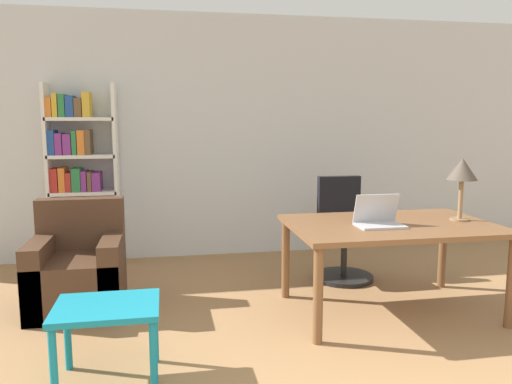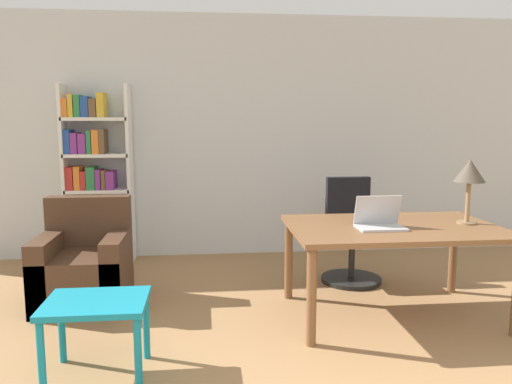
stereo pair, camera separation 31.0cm
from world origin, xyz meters
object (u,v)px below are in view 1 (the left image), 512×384
object	(u,v)px
table_lamp	(462,172)
bookshelf	(78,183)
office_chair	(342,235)
side_table_blue	(107,317)
desk	(391,233)
laptop	(379,219)
armchair	(78,272)

from	to	relation	value
table_lamp	bookshelf	size ratio (longest dim) A/B	0.27
office_chair	bookshelf	xyz separation A→B (m)	(-2.59, 0.91, 0.47)
table_lamp	side_table_blue	xyz separation A→B (m)	(-2.72, -0.75, -0.73)
desk	laptop	distance (m)	0.21
office_chair	side_table_blue	world-z (taller)	office_chair
laptop	office_chair	xyz separation A→B (m)	(0.08, 0.99, -0.36)
desk	armchair	size ratio (longest dim) A/B	1.84
table_lamp	office_chair	distance (m)	1.33
side_table_blue	table_lamp	bearing A→B (deg)	15.41
desk	laptop	bearing A→B (deg)	-151.45
office_chair	bookshelf	size ratio (longest dim) A/B	0.52
laptop	office_chair	distance (m)	1.06
office_chair	side_table_blue	bearing A→B (deg)	-141.17
armchair	bookshelf	xyz separation A→B (m)	(-0.17, 1.28, 0.59)
armchair	laptop	bearing A→B (deg)	-14.97
laptop	table_lamp	bearing A→B (deg)	6.90
office_chair	armchair	world-z (taller)	office_chair
armchair	bookshelf	distance (m)	1.42
laptop	bookshelf	xyz separation A→B (m)	(-2.51, 1.90, 0.11)
desk	table_lamp	xyz separation A→B (m)	(0.60, 0.01, 0.48)
desk	armchair	world-z (taller)	armchair
table_lamp	armchair	distance (m)	3.24
office_chair	bookshelf	bearing A→B (deg)	160.63
armchair	desk	bearing A→B (deg)	-12.40
office_chair	bookshelf	world-z (taller)	bookshelf
desk	armchair	distance (m)	2.57
laptop	office_chair	world-z (taller)	office_chair
laptop	armchair	world-z (taller)	laptop
armchair	office_chair	bearing A→B (deg)	8.58
bookshelf	armchair	bearing A→B (deg)	-82.26
armchair	bookshelf	bearing A→B (deg)	97.74
laptop	table_lamp	xyz separation A→B (m)	(0.75, 0.09, 0.35)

